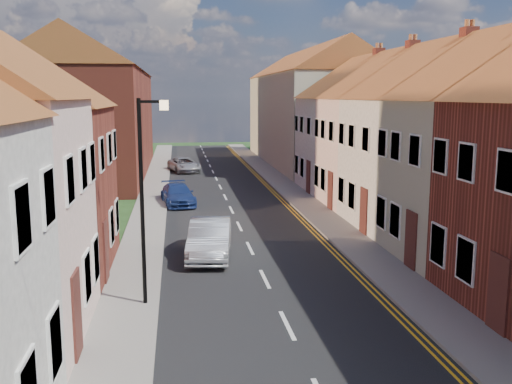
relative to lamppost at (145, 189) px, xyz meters
name	(u,v)px	position (x,y,z in m)	size (l,w,h in m)	color
road	(239,226)	(3.81, 10.00, -3.53)	(7.00, 90.00, 0.02)	black
pavement_left	(146,228)	(-0.59, 10.00, -3.48)	(1.80, 90.00, 0.12)	gray
pavement_right	(329,223)	(8.21, 10.00, -3.48)	(1.80, 90.00, 0.12)	gray
cottage_r_cream_mid	(504,142)	(13.11, 3.50, 0.94)	(8.30, 5.20, 9.00)	#A9A48E
cottage_r_pink	(439,133)	(13.11, 8.90, 0.94)	(8.30, 6.00, 9.00)	white
cottage_r_white_far	(395,126)	(13.11, 14.30, 0.94)	(8.30, 5.20, 9.00)	#FFCFC9
cottage_r_cream_far	(364,122)	(13.11, 19.70, 0.94)	(8.30, 6.00, 9.00)	white
block_right_far	(310,105)	(13.11, 35.00, 1.76)	(8.30, 24.20, 10.50)	#A9A48E
block_left_far	(93,107)	(-5.49, 30.00, 1.76)	(8.30, 24.20, 10.50)	brown
lamppost	(145,189)	(0.00, 0.00, 0.00)	(0.88, 0.15, 6.00)	black
car_mid	(210,238)	(2.13, 5.05, -2.81)	(1.54, 4.43, 1.46)	#AEB1B6
car_far	(178,194)	(0.93, 16.05, -2.95)	(1.65, 4.07, 1.18)	navy
car_distant	(184,165)	(1.48, 30.29, -2.95)	(1.96, 4.25, 1.18)	#A5A5AC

